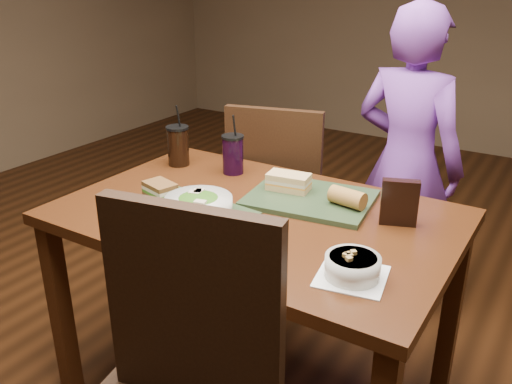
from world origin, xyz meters
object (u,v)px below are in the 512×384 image
at_px(dining_table, 256,236).
at_px(cup_berry, 233,154).
at_px(baguette_far, 347,198).
at_px(cup_cola, 178,145).
at_px(chair_far, 284,197).
at_px(tray_far, 310,199).
at_px(sandwich_far, 289,182).
at_px(chip_bag, 399,203).
at_px(salad_bowl, 199,205).
at_px(baguette_near, 198,231).
at_px(sandwich_near, 160,190).
at_px(diner, 407,165).
at_px(soup_bowl, 352,266).
at_px(tray_near, 181,215).

distance_m(dining_table, cup_berry, 0.42).
xyz_separation_m(baguette_far, cup_cola, (-0.77, 0.06, 0.03)).
bearing_deg(baguette_far, chair_far, 137.97).
bearing_deg(tray_far, sandwich_far, 171.23).
bearing_deg(chip_bag, chair_far, 125.42).
height_order(salad_bowl, baguette_far, salad_bowl).
xyz_separation_m(baguette_near, baguette_far, (0.27, 0.46, -0.00)).
height_order(dining_table, sandwich_near, sandwich_near).
relative_size(baguette_near, cup_cola, 0.48).
height_order(chair_far, diner, diner).
bearing_deg(soup_bowl, salad_bowl, 173.61).
bearing_deg(baguette_near, sandwich_far, 86.34).
bearing_deg(diner, dining_table, 84.64).
xyz_separation_m(sandwich_far, chip_bag, (0.41, -0.03, 0.03)).
xyz_separation_m(sandwich_far, baguette_near, (-0.03, -0.49, 0.00)).
bearing_deg(cup_cola, cup_berry, 8.87).
xyz_separation_m(soup_bowl, sandwich_near, (-0.76, 0.11, 0.01)).
relative_size(diner, baguette_far, 11.53).
height_order(baguette_near, chip_bag, chip_bag).
height_order(diner, cup_cola, diner).
xyz_separation_m(chair_far, salad_bowl, (0.11, -0.75, 0.27)).
xyz_separation_m(dining_table, diner, (0.24, 0.87, 0.04)).
height_order(dining_table, baguette_near, baguette_near).
height_order(tray_far, cup_berry, cup_berry).
distance_m(tray_near, salad_bowl, 0.08).
bearing_deg(tray_far, tray_near, -130.40).
xyz_separation_m(baguette_far, cup_berry, (-0.53, 0.10, 0.03)).
bearing_deg(chip_bag, baguette_far, 156.29).
bearing_deg(diner, soup_bowl, 110.11).
relative_size(dining_table, soup_bowl, 6.33).
xyz_separation_m(chair_far, soup_bowl, (0.66, -0.82, 0.24)).
height_order(sandwich_near, cup_cola, cup_cola).
bearing_deg(sandwich_far, soup_bowl, -44.53).
bearing_deg(salad_bowl, cup_berry, 110.34).
height_order(salad_bowl, cup_berry, cup_berry).
bearing_deg(tray_near, tray_far, 49.60).
bearing_deg(tray_near, baguette_near, -37.04).
xyz_separation_m(salad_bowl, baguette_near, (0.10, -0.14, -0.01)).
height_order(sandwich_near, sandwich_far, sandwich_far).
bearing_deg(dining_table, tray_far, 56.96).
bearing_deg(tray_far, dining_table, -123.04).
distance_m(dining_table, tray_far, 0.23).
height_order(sandwich_far, cup_berry, cup_berry).
distance_m(diner, salad_bowl, 1.10).
distance_m(tray_far, cup_cola, 0.64).
xyz_separation_m(diner, baguette_near, (-0.25, -1.17, 0.10)).
distance_m(sandwich_near, cup_cola, 0.39).
distance_m(sandwich_far, cup_cola, 0.54).
distance_m(diner, sandwich_near, 1.13).
height_order(tray_near, sandwich_near, sandwich_near).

